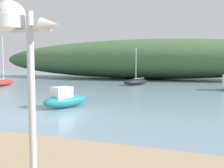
{
  "coord_description": "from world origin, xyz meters",
  "views": [
    {
      "loc": [
        6.94,
        -10.02,
        2.46
      ],
      "look_at": [
        2.29,
        2.96,
        1.32
      ],
      "focal_mm": 40.15,
      "sensor_mm": 36.0,
      "label": 1
    }
  ],
  "objects": [
    {
      "name": "ground_plane",
      "position": [
        0.0,
        0.0,
        0.0
      ],
      "size": [
        120.0,
        120.0,
        0.0
      ],
      "primitive_type": "plane",
      "color": "#7A99A8"
    },
    {
      "name": "sailboat_centre_water",
      "position": [
        -0.08,
        17.67,
        0.37
      ],
      "size": [
        2.73,
        3.76,
        4.23
      ],
      "color": "black",
      "rests_on": "ground"
    },
    {
      "name": "motorboat_east_reach",
      "position": [
        -0.19,
        2.12,
        0.47
      ],
      "size": [
        2.07,
        3.01,
        1.18
      ],
      "color": "teal",
      "rests_on": "ground"
    },
    {
      "name": "sailboat_near_shore",
      "position": [
        -13.88,
        12.18,
        0.36
      ],
      "size": [
        2.76,
        4.48,
        5.41
      ],
      "color": "#B72D28",
      "rests_on": "ground"
    },
    {
      "name": "mast_structure",
      "position": [
        3.99,
        -6.55,
        2.97
      ],
      "size": [
        1.23,
        0.57,
        3.32
      ],
      "color": "silver",
      "rests_on": "beach_sand"
    },
    {
      "name": "distant_hill",
      "position": [
        -2.67,
        30.26,
        3.17
      ],
      "size": [
        52.0,
        13.95,
        6.34
      ],
      "primitive_type": "ellipsoid",
      "color": "#476B3D",
      "rests_on": "ground"
    }
  ]
}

